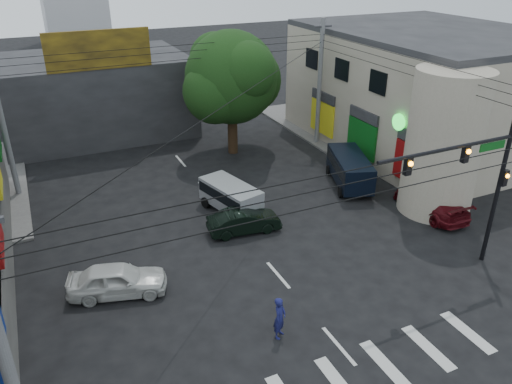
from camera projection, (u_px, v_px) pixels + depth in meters
ground at (300, 300)px, 21.29m from camera, size 160.00×160.00×0.00m
sidewalk_far_right at (379, 122)px, 42.71m from camera, size 16.00×16.00×0.15m
building_right at (427, 90)px, 36.91m from camera, size 14.00×18.00×8.00m
corner_column at (443, 144)px, 26.94m from camera, size 4.00×4.00×8.00m
building_far at (96, 95)px, 39.59m from camera, size 14.00×10.00×6.00m
billboard at (98, 50)px, 33.70m from camera, size 7.00×0.30×2.60m
street_tree at (231, 78)px, 34.21m from camera, size 6.40×6.40×8.70m
traffic_gantry at (475, 174)px, 21.30m from camera, size 7.10×0.35×7.20m
utility_pole_near_left at (10, 375)px, 11.62m from camera, size 0.32×0.32×9.20m
utility_pole_far_left at (2, 123)px, 28.29m from camera, size 0.32×0.32×9.20m
utility_pole_far_right at (320, 84)px, 36.24m from camera, size 0.32×0.32×9.20m
dark_sedan at (244, 221)px, 26.15m from camera, size 2.18×4.12×1.26m
white_compact at (117, 280)px, 21.41m from camera, size 3.88×5.06×1.42m
maroon_sedan at (431, 202)px, 27.97m from camera, size 2.45×5.07×1.42m
silver_minivan at (231, 198)px, 28.04m from camera, size 4.74×3.54×1.70m
navy_van at (350, 171)px, 31.17m from camera, size 6.05×4.97×1.94m
traffic_officer at (280, 318)px, 18.95m from camera, size 1.07×1.07×1.78m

